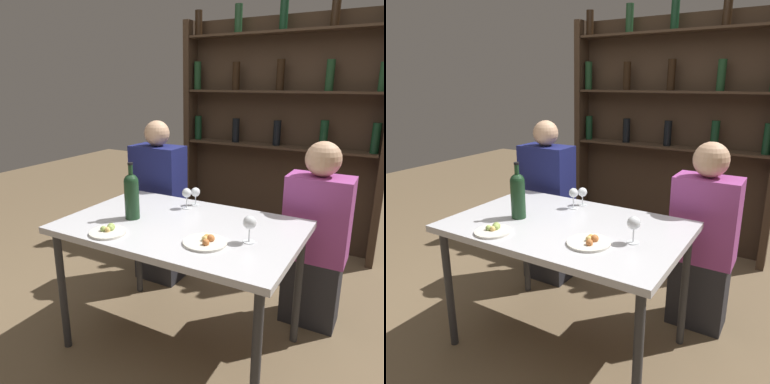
# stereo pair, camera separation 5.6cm
# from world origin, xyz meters

# --- Properties ---
(ground_plane) EXTENTS (10.00, 10.00, 0.00)m
(ground_plane) POSITION_xyz_m (0.00, 0.00, 0.00)
(ground_plane) COLOR brown
(dining_table) EXTENTS (1.28, 0.83, 0.77)m
(dining_table) POSITION_xyz_m (0.00, 0.00, 0.70)
(dining_table) COLOR silver
(dining_table) RESTS_ON ground_plane
(wine_rack_wall) EXTENTS (1.84, 0.21, 2.18)m
(wine_rack_wall) POSITION_xyz_m (-0.00, 1.73, 1.13)
(wine_rack_wall) COLOR #38281C
(wine_rack_wall) RESTS_ON ground_plane
(wine_bottle) EXTENTS (0.08, 0.08, 0.32)m
(wine_bottle) POSITION_xyz_m (-0.29, -0.06, 0.91)
(wine_bottle) COLOR #19381E
(wine_bottle) RESTS_ON dining_table
(wine_glass_0) EXTENTS (0.06, 0.06, 0.13)m
(wine_glass_0) POSITION_xyz_m (-0.11, 0.25, 0.86)
(wine_glass_0) COLOR silver
(wine_glass_0) RESTS_ON dining_table
(wine_glass_1) EXTENTS (0.06, 0.06, 0.11)m
(wine_glass_1) POSITION_xyz_m (-0.09, 0.33, 0.85)
(wine_glass_1) COLOR silver
(wine_glass_1) RESTS_ON dining_table
(wine_glass_2) EXTENTS (0.07, 0.07, 0.13)m
(wine_glass_2) POSITION_xyz_m (0.41, -0.04, 0.86)
(wine_glass_2) COLOR silver
(wine_glass_2) RESTS_ON dining_table
(food_plate_0) EXTENTS (0.19, 0.19, 0.05)m
(food_plate_0) POSITION_xyz_m (-0.26, -0.29, 0.78)
(food_plate_0) COLOR silver
(food_plate_0) RESTS_ON dining_table
(food_plate_1) EXTENTS (0.21, 0.21, 0.04)m
(food_plate_1) POSITION_xyz_m (0.24, -0.16, 0.78)
(food_plate_1) COLOR silver
(food_plate_1) RESTS_ON dining_table
(seated_person_left) EXTENTS (0.38, 0.22, 1.25)m
(seated_person_left) POSITION_xyz_m (-0.56, 0.61, 0.59)
(seated_person_left) COLOR #26262B
(seated_person_left) RESTS_ON ground_plane
(seated_person_right) EXTENTS (0.38, 0.22, 1.18)m
(seated_person_right) POSITION_xyz_m (0.61, 0.61, 0.56)
(seated_person_right) COLOR #26262B
(seated_person_right) RESTS_ON ground_plane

